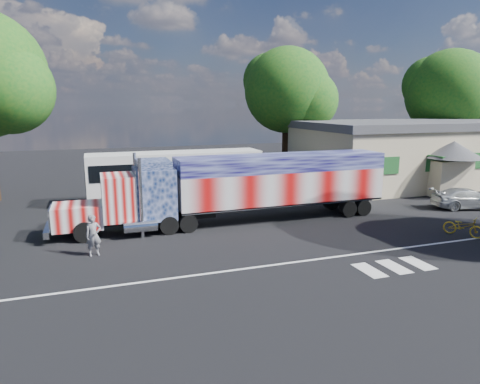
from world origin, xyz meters
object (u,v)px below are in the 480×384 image
object	(u,v)px
tree_ne_a	(288,91)
tree_far_ne	(451,94)
coach_bus	(176,176)
semi_truck	(244,186)
parked_car	(467,199)
bicycle	(463,226)
woman	(93,235)

from	to	relation	value
tree_ne_a	tree_far_ne	distance (m)	17.95
coach_bus	semi_truck	bearing A→B (deg)	-68.34
parked_car	bicycle	xyz separation A→B (m)	(-5.03, -4.51, -0.14)
woman	bicycle	xyz separation A→B (m)	(17.68, -3.10, -0.42)
parked_car	tree_ne_a	size ratio (longest dim) A/B	0.38
parked_car	bicycle	distance (m)	6.76
semi_truck	woman	distance (m)	8.75
tree_ne_a	tree_far_ne	size ratio (longest dim) A/B	0.96
coach_bus	woman	distance (m)	11.11
semi_truck	coach_bus	bearing A→B (deg)	111.66
coach_bus	tree_ne_a	world-z (taller)	tree_ne_a
parked_car	bicycle	size ratio (longest dim) A/B	2.33
tree_ne_a	bicycle	bearing A→B (deg)	-89.06
tree_ne_a	semi_truck	bearing A→B (deg)	-123.66
semi_truck	parked_car	bearing A→B (deg)	-6.67
semi_truck	woman	xyz separation A→B (m)	(-8.10, -3.11, -1.14)
coach_bus	tree_far_ne	bearing A→B (deg)	12.40
semi_truck	bicycle	world-z (taller)	semi_truck
tree_far_ne	bicycle	bearing A→B (deg)	-132.42
woman	parked_car	bearing A→B (deg)	-8.43
woman	bicycle	size ratio (longest dim) A/B	0.97
tree_ne_a	tree_far_ne	xyz separation A→B (m)	(17.93, -0.86, -0.11)
coach_bus	bicycle	bearing A→B (deg)	-46.27
coach_bus	bicycle	world-z (taller)	coach_bus
bicycle	tree_ne_a	bearing A→B (deg)	61.50
semi_truck	woman	size ratio (longest dim) A/B	10.22
bicycle	tree_far_ne	bearing A→B (deg)	18.13
semi_truck	coach_bus	world-z (taller)	semi_truck
parked_car	bicycle	world-z (taller)	parked_car
parked_car	woman	bearing A→B (deg)	109.15
semi_truck	coach_bus	size ratio (longest dim) A/B	1.61
semi_truck	parked_car	xyz separation A→B (m)	(14.61, -1.71, -1.43)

